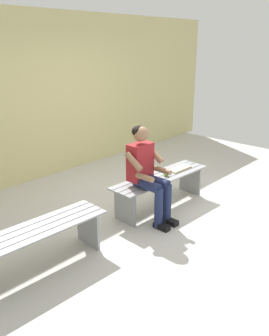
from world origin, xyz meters
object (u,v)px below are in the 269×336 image
Objects in this scene: bench_far at (36,239)px; apple at (166,173)px; book_open at (180,169)px; bench_near at (161,184)px; person_seated at (147,170)px.

apple is at bearing 178.76° from bench_far.
book_open reaches higher than bench_far.
apple is (-0.06, 0.05, 0.16)m from bench_near.
bench_near is at bearing -166.55° from person_seated.
book_open is at bearing 176.73° from bench_near.
apple is (-0.49, -0.06, -0.19)m from person_seated.
book_open is (-2.49, 0.02, 0.13)m from bench_far.
bench_far is 1.25× the size of person_seated.
bench_near is 1.06× the size of bench_far.
bench_far is 2.49m from book_open.
person_seated reaches higher than bench_near.
bench_near is at bearing -38.26° from apple.
bench_near is 19.91× the size of apple.
bench_near is at bearing -1.03° from book_open.
person_seated reaches higher than bench_far.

